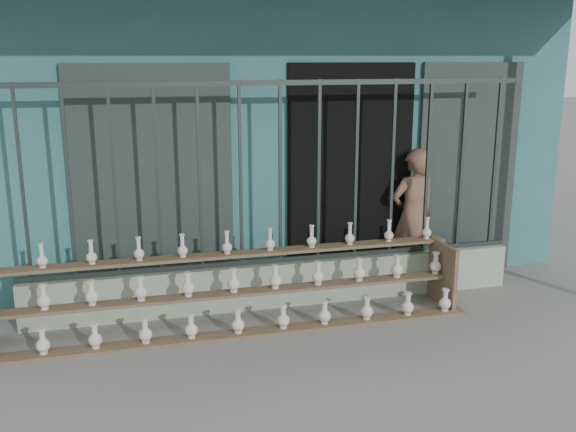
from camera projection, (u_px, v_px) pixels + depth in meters
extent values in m
plane|color=slate|center=(318.00, 360.00, 5.34)|extent=(60.00, 60.00, 0.00)
cube|color=#306766|center=(229.00, 119.00, 8.99)|extent=(7.00, 5.00, 3.20)
cube|color=black|center=(349.00, 176.00, 6.97)|extent=(1.40, 0.12, 2.40)
cube|color=#212C29|center=(153.00, 186.00, 6.42)|extent=(1.60, 0.08, 2.40)
cube|color=#212C29|center=(466.00, 171.00, 7.28)|extent=(1.20, 0.08, 2.40)
cube|color=#97A890|center=(281.00, 283.00, 6.50)|extent=(5.00, 0.20, 0.45)
cube|color=#283330|center=(22.00, 186.00, 5.66)|extent=(0.03, 0.03, 1.80)
cube|color=#283330|center=(69.00, 184.00, 5.75)|extent=(0.03, 0.03, 1.80)
cube|color=#283330|center=(114.00, 182.00, 5.85)|extent=(0.03, 0.03, 1.80)
cube|color=#283330|center=(157.00, 180.00, 5.94)|extent=(0.03, 0.03, 1.80)
cube|color=#283330|center=(200.00, 178.00, 6.04)|extent=(0.03, 0.03, 1.80)
cube|color=#283330|center=(241.00, 176.00, 6.13)|extent=(0.03, 0.03, 1.80)
cube|color=#283330|center=(280.00, 174.00, 6.23)|extent=(0.03, 0.03, 1.80)
cube|color=#283330|center=(319.00, 172.00, 6.33)|extent=(0.03, 0.03, 1.80)
cube|color=#283330|center=(356.00, 170.00, 6.42)|extent=(0.03, 0.03, 1.80)
cube|color=#283330|center=(392.00, 169.00, 6.52)|extent=(0.03, 0.03, 1.80)
cube|color=#283330|center=(427.00, 167.00, 6.61)|extent=(0.03, 0.03, 1.80)
cube|color=#283330|center=(462.00, 166.00, 6.71)|extent=(0.03, 0.03, 1.80)
cube|color=#283330|center=(495.00, 164.00, 6.80)|extent=(0.03, 0.03, 1.80)
cube|color=#283330|center=(280.00, 83.00, 6.02)|extent=(5.00, 0.04, 0.05)
cube|color=#283330|center=(281.00, 260.00, 6.44)|extent=(5.00, 0.04, 0.05)
cube|color=brown|center=(238.00, 334.00, 5.81)|extent=(4.50, 0.18, 0.03)
cube|color=brown|center=(233.00, 293.00, 5.97)|extent=(4.50, 0.18, 0.03)
cube|color=brown|center=(228.00, 255.00, 6.13)|extent=(4.50, 0.18, 0.03)
cube|color=brown|center=(442.00, 274.00, 6.49)|extent=(0.04, 0.55, 0.64)
imported|color=brown|center=(413.00, 216.00, 7.06)|extent=(0.60, 0.45, 1.50)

